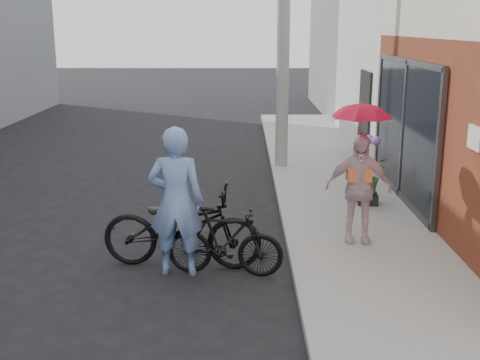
{
  "coord_description": "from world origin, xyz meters",
  "views": [
    {
      "loc": [
        0.22,
        -7.28,
        3.2
      ],
      "look_at": [
        0.19,
        0.85,
        1.1
      ],
      "focal_mm": 45.0,
      "sensor_mm": 36.0,
      "label": 1
    }
  ],
  "objects_px": {
    "bike_left": "(182,227)",
    "planter": "(367,199)",
    "officer": "(176,202)",
    "utility_pole": "(284,11)",
    "kimono_woman": "(358,188)",
    "bike_right": "(225,242)"
  },
  "relations": [
    {
      "from": "bike_left",
      "to": "planter",
      "type": "xyz_separation_m",
      "value": [
        3.04,
        2.59,
        -0.36
      ]
    },
    {
      "from": "officer",
      "to": "planter",
      "type": "bearing_deg",
      "value": -135.18
    },
    {
      "from": "utility_pole",
      "to": "bike_left",
      "type": "xyz_separation_m",
      "value": [
        -1.69,
        -5.61,
        -2.93
      ]
    },
    {
      "from": "officer",
      "to": "utility_pole",
      "type": "bearing_deg",
      "value": -104.22
    },
    {
      "from": "bike_left",
      "to": "kimono_woman",
      "type": "relative_size",
      "value": 1.36
    },
    {
      "from": "utility_pole",
      "to": "planter",
      "type": "height_order",
      "value": "utility_pole"
    },
    {
      "from": "bike_left",
      "to": "kimono_woman",
      "type": "bearing_deg",
      "value": -68.8
    },
    {
      "from": "officer",
      "to": "kimono_woman",
      "type": "distance_m",
      "value": 2.69
    },
    {
      "from": "utility_pole",
      "to": "bike_left",
      "type": "bearing_deg",
      "value": -106.8
    },
    {
      "from": "officer",
      "to": "bike_left",
      "type": "relative_size",
      "value": 0.91
    },
    {
      "from": "utility_pole",
      "to": "bike_left",
      "type": "height_order",
      "value": "utility_pole"
    },
    {
      "from": "utility_pole",
      "to": "planter",
      "type": "bearing_deg",
      "value": -65.94
    },
    {
      "from": "bike_right",
      "to": "officer",
      "type": "bearing_deg",
      "value": 92.87
    },
    {
      "from": "planter",
      "to": "utility_pole",
      "type": "bearing_deg",
      "value": 114.06
    },
    {
      "from": "utility_pole",
      "to": "bike_right",
      "type": "height_order",
      "value": "utility_pole"
    },
    {
      "from": "bike_right",
      "to": "kimono_woman",
      "type": "xyz_separation_m",
      "value": [
        1.9,
        0.98,
        0.45
      ]
    },
    {
      "from": "officer",
      "to": "bike_left",
      "type": "height_order",
      "value": "officer"
    },
    {
      "from": "utility_pole",
      "to": "kimono_woman",
      "type": "bearing_deg",
      "value": -80.8
    },
    {
      "from": "bike_left",
      "to": "planter",
      "type": "bearing_deg",
      "value": -43.98
    },
    {
      "from": "officer",
      "to": "bike_left",
      "type": "bearing_deg",
      "value": -97.42
    },
    {
      "from": "bike_left",
      "to": "planter",
      "type": "height_order",
      "value": "bike_left"
    },
    {
      "from": "utility_pole",
      "to": "kimono_woman",
      "type": "relative_size",
      "value": 4.4
    }
  ]
}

